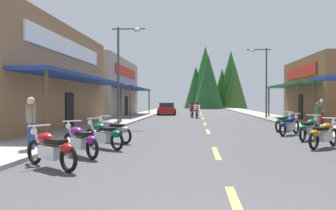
% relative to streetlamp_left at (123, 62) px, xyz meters
% --- Properties ---
extents(ground, '(10.38, 77.36, 0.10)m').
position_rel_streetlamp_left_xyz_m(ground, '(5.27, 6.74, -4.17)').
color(ground, '#424244').
extents(sidewalk_left, '(2.75, 77.36, 0.12)m').
position_rel_streetlamp_left_xyz_m(sidewalk_left, '(-1.30, 6.74, -4.06)').
color(sidewalk_left, '#9E9991').
rests_on(sidewalk_left, ground).
extents(sidewalk_right, '(2.75, 77.36, 0.12)m').
position_rel_streetlamp_left_xyz_m(sidewalk_right, '(11.83, 6.74, -4.06)').
color(sidewalk_right, gray).
rests_on(sidewalk_right, ground).
extents(centerline_dashes, '(0.16, 55.28, 0.01)m').
position_rel_streetlamp_left_xyz_m(centerline_dashes, '(5.27, 11.52, -4.11)').
color(centerline_dashes, '#E0C64C').
rests_on(centerline_dashes, ground).
extents(storefront_left_far, '(8.15, 12.81, 5.94)m').
position_rel_streetlamp_left_xyz_m(storefront_left_far, '(-5.81, 12.64, -1.15)').
color(storefront_left_far, gray).
rests_on(storefront_left_far, ground).
extents(streetlamp_left, '(2.14, 0.30, 6.33)m').
position_rel_streetlamp_left_xyz_m(streetlamp_left, '(0.00, 0.00, 0.00)').
color(streetlamp_left, '#474C51').
rests_on(streetlamp_left, ground).
extents(streetlamp_right, '(2.14, 0.30, 6.29)m').
position_rel_streetlamp_left_xyz_m(streetlamp_right, '(10.53, 8.83, -0.02)').
color(streetlamp_right, '#474C51').
rests_on(streetlamp_right, ground).
extents(motorcycle_parked_right_1, '(1.60, 1.57, 1.04)m').
position_rel_streetlamp_left_xyz_m(motorcycle_parked_right_1, '(9.09, -8.37, -3.63)').
color(motorcycle_parked_right_1, black).
rests_on(motorcycle_parked_right_1, ground).
extents(motorcycle_parked_right_2, '(1.41, 1.74, 1.04)m').
position_rel_streetlamp_left_xyz_m(motorcycle_parked_right_2, '(9.37, -6.13, -3.63)').
color(motorcycle_parked_right_2, black).
rests_on(motorcycle_parked_right_2, ground).
extents(motorcycle_parked_right_3, '(1.44, 1.71, 1.04)m').
position_rel_streetlamp_left_xyz_m(motorcycle_parked_right_3, '(9.10, -4.28, -3.63)').
color(motorcycle_parked_right_3, black).
rests_on(motorcycle_parked_right_3, ground).
extents(motorcycle_parked_right_4, '(1.38, 1.76, 1.04)m').
position_rel_streetlamp_left_xyz_m(motorcycle_parked_right_4, '(9.37, -2.31, -3.63)').
color(motorcycle_parked_right_4, black).
rests_on(motorcycle_parked_right_4, ground).
extents(motorcycle_parked_left_0, '(1.84, 1.26, 1.04)m').
position_rel_streetlamp_left_xyz_m(motorcycle_parked_left_0, '(1.12, -12.44, -3.63)').
color(motorcycle_parked_left_0, black).
rests_on(motorcycle_parked_left_0, ground).
extents(motorcycle_parked_left_1, '(1.64, 1.52, 1.04)m').
position_rel_streetlamp_left_xyz_m(motorcycle_parked_left_1, '(1.22, -10.76, -3.63)').
color(motorcycle_parked_left_1, black).
rests_on(motorcycle_parked_left_1, ground).
extents(motorcycle_parked_left_2, '(1.78, 1.35, 1.04)m').
position_rel_streetlamp_left_xyz_m(motorcycle_parked_left_2, '(1.46, -9.19, -3.63)').
color(motorcycle_parked_left_2, black).
rests_on(motorcycle_parked_left_2, ground).
extents(motorcycle_parked_left_3, '(1.79, 1.34, 1.04)m').
position_rel_streetlamp_left_xyz_m(motorcycle_parked_left_3, '(1.39, -7.64, -3.63)').
color(motorcycle_parked_left_3, black).
rests_on(motorcycle_parked_left_3, ground).
extents(rider_cruising_lead, '(0.60, 2.14, 1.57)m').
position_rel_streetlamp_left_xyz_m(rider_cruising_lead, '(4.73, 10.04, -3.46)').
color(rider_cruising_lead, black).
rests_on(rider_cruising_lead, ground).
extents(rider_cruising_trailing, '(0.60, 2.14, 1.57)m').
position_rel_streetlamp_left_xyz_m(rider_cruising_trailing, '(4.24, 11.47, -3.46)').
color(rider_cruising_trailing, black).
rests_on(rider_cruising_trailing, ground).
extents(pedestrian_by_shop, '(0.52, 0.40, 1.74)m').
position_rel_streetlamp_left_xyz_m(pedestrian_by_shop, '(12.68, 1.24, -3.10)').
color(pedestrian_by_shop, maroon).
rests_on(pedestrian_by_shop, ground).
extents(pedestrian_browsing, '(0.49, 0.42, 1.77)m').
position_rel_streetlamp_left_xyz_m(pedestrian_browsing, '(-0.58, -10.24, -3.08)').
color(pedestrian_browsing, '#333F8C').
rests_on(pedestrian_browsing, ground).
extents(pedestrian_waiting, '(0.36, 0.55, 1.56)m').
position_rel_streetlamp_left_xyz_m(pedestrian_waiting, '(11.44, -1.48, -3.22)').
color(pedestrian_waiting, '#726659').
rests_on(pedestrian_waiting, ground).
extents(parked_car_curbside, '(2.22, 4.38, 1.40)m').
position_rel_streetlamp_left_xyz_m(parked_car_curbside, '(1.28, 16.47, -3.43)').
color(parked_car_curbside, '#B21919').
rests_on(parked_car_curbside, ground).
extents(treeline_backdrop, '(13.57, 11.80, 13.26)m').
position_rel_streetlamp_left_xyz_m(treeline_backdrop, '(8.86, 47.78, 1.62)').
color(treeline_backdrop, '#296023').
rests_on(treeline_backdrop, ground).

